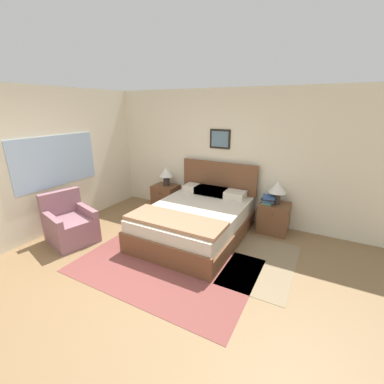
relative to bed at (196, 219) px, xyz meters
The scene contains 15 objects.
ground_plane 1.77m from the bed, 95.25° to the right, with size 16.00×16.00×0.00m, color olive.
wall_back 1.50m from the bed, 98.08° to the left, with size 6.99×0.09×2.60m.
wall_left 2.69m from the bed, behind, with size 0.08×5.23×2.60m.
area_rug_main 1.13m from the bed, 88.21° to the right, with size 2.60×1.71×0.01m.
area_rug_bedside 1.38m from the bed, 14.31° to the right, with size 0.93×1.57×0.01m.
bed is the anchor object (origin of this frame).
armchair 2.22m from the bed, 146.98° to the right, with size 0.93×0.86×0.85m.
nightstand_near_window 1.46m from the bed, 145.99° to the left, with size 0.53×0.47×0.56m.
nightstand_by_door 1.46m from the bed, 33.95° to the left, with size 0.53×0.47×0.56m.
table_lamp_near_window 1.55m from the bed, 144.79° to the left, with size 0.32×0.32×0.42m.
table_lamp_by_door 1.57m from the bed, 34.59° to the left, with size 0.32×0.32×0.42m.
book_thick_bottom 1.36m from the bed, 35.23° to the left, with size 0.19×0.28×0.04m.
book_hardcover_middle 1.37m from the bed, 35.23° to the left, with size 0.23×0.24×0.04m.
book_novel_upper 1.38m from the bed, 35.23° to the left, with size 0.24×0.26×0.03m.
book_slim_near_top 1.39m from the bed, 35.23° to the left, with size 0.25×0.27×0.04m.
Camera 1 is at (2.11, -2.04, 2.27)m, focal length 24.00 mm.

